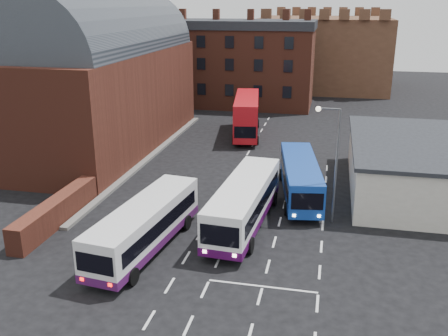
% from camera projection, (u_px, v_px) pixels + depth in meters
% --- Properties ---
extents(ground, '(180.00, 180.00, 0.00)m').
position_uv_depth(ground, '(190.00, 251.00, 31.05)').
color(ground, black).
extents(railway_station, '(12.00, 28.00, 16.00)m').
position_uv_depth(railway_station, '(100.00, 74.00, 51.19)').
color(railway_station, '#602B1E').
rests_on(railway_station, ground).
extents(forecourt_wall, '(1.20, 10.00, 1.80)m').
position_uv_depth(forecourt_wall, '(56.00, 212.00, 34.68)').
color(forecourt_wall, '#602B1E').
rests_on(forecourt_wall, ground).
extents(cream_building, '(10.40, 16.40, 4.25)m').
position_uv_depth(cream_building, '(416.00, 166.00, 40.29)').
color(cream_building, beige).
rests_on(cream_building, ground).
extents(brick_terrace, '(22.00, 10.00, 11.00)m').
position_uv_depth(brick_terrace, '(236.00, 67.00, 73.09)').
color(brick_terrace, brown).
rests_on(brick_terrace, ground).
extents(castle_keep, '(22.00, 22.00, 12.00)m').
position_uv_depth(castle_keep, '(324.00, 52.00, 89.02)').
color(castle_keep, brown).
rests_on(castle_keep, ground).
extents(bus_white_outbound, '(3.84, 11.28, 3.02)m').
position_uv_depth(bus_white_outbound, '(145.00, 223.00, 30.77)').
color(bus_white_outbound, silver).
rests_on(bus_white_outbound, ground).
extents(bus_white_inbound, '(3.56, 11.88, 3.20)m').
position_uv_depth(bus_white_inbound, '(244.00, 201.00, 33.98)').
color(bus_white_inbound, white).
rests_on(bus_white_inbound, ground).
extents(bus_blue, '(4.16, 11.21, 2.99)m').
position_uv_depth(bus_blue, '(300.00, 176.00, 39.04)').
color(bus_blue, '#133E9F').
rests_on(bus_blue, ground).
extents(bus_red_double, '(4.17, 11.57, 4.53)m').
position_uv_depth(bus_red_double, '(247.00, 115.00, 56.82)').
color(bus_red_double, red).
rests_on(bus_red_double, ground).
extents(street_lamp, '(1.68, 0.36, 8.23)m').
position_uv_depth(street_lamp, '(333.00, 155.00, 33.63)').
color(street_lamp, '#5A5C5F').
rests_on(street_lamp, ground).
extents(pedestrian_red, '(0.64, 0.45, 1.65)m').
position_uv_depth(pedestrian_red, '(93.00, 252.00, 29.28)').
color(pedestrian_red, maroon).
rests_on(pedestrian_red, ground).
extents(pedestrian_beige, '(0.76, 0.63, 1.40)m').
position_uv_depth(pedestrian_beige, '(101.00, 249.00, 29.92)').
color(pedestrian_beige, beige).
rests_on(pedestrian_beige, ground).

